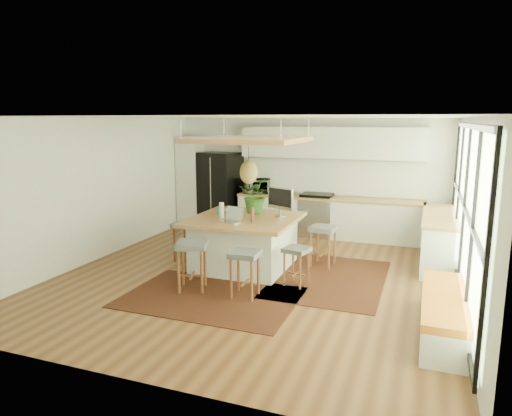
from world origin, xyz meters
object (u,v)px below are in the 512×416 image
at_px(stool_right_front, 296,264).
at_px(monitor, 280,202).
at_px(stool_left_side, 187,243).
at_px(island_plant, 256,199).
at_px(stool_near_right, 245,275).
at_px(stool_right_back, 323,247).
at_px(stool_near_left, 192,269).
at_px(microwave, 258,185).
at_px(laptop, 230,215).
at_px(fridge, 220,191).
at_px(island, 245,243).

bearing_deg(stool_right_front, monitor, 122.09).
distance_m(stool_left_side, island_plant, 1.57).
bearing_deg(stool_near_right, stool_right_back, 68.01).
height_order(stool_near_left, microwave, microwave).
height_order(stool_right_back, laptop, laptop).
relative_size(fridge, stool_left_side, 2.54).
relative_size(stool_right_front, stool_right_back, 0.85).
distance_m(fridge, stool_right_front, 4.47).
xyz_separation_m(stool_near_left, laptop, (0.25, 0.95, 0.70)).
bearing_deg(stool_right_front, stool_near_left, -152.15).
xyz_separation_m(stool_near_left, stool_left_side, (-0.85, 1.37, 0.00)).
bearing_deg(stool_near_left, fridge, 108.82).
bearing_deg(island, stool_near_right, -68.01).
height_order(island, monitor, monitor).
distance_m(stool_left_side, monitor, 1.98).
relative_size(monitor, island_plant, 0.85).
relative_size(island, monitor, 3.18).
bearing_deg(island, stool_near_left, -103.86).
bearing_deg(fridge, laptop, -50.21).
distance_m(stool_near_right, microwave, 4.39).
height_order(stool_near_left, stool_near_right, stool_near_left).
bearing_deg(stool_near_right, monitor, 89.03).
xyz_separation_m(stool_left_side, laptop, (1.10, -0.41, 0.70)).
relative_size(stool_near_left, monitor, 1.36).
xyz_separation_m(stool_right_front, laptop, (-1.23, 0.17, 0.70)).
height_order(fridge, microwave, fridge).
xyz_separation_m(stool_near_right, monitor, (0.03, 1.66, 0.83)).
distance_m(monitor, microwave, 2.79).
relative_size(stool_near_right, stool_right_back, 0.96).
bearing_deg(stool_right_back, stool_near_left, -130.38).
relative_size(stool_right_front, laptop, 1.67).
relative_size(stool_near_right, island_plant, 1.06).
distance_m(stool_near_right, laptop, 1.32).
xyz_separation_m(stool_right_front, microwave, (-1.91, 3.36, 0.78)).
distance_m(stool_right_back, island_plant, 1.53).
bearing_deg(island_plant, stool_left_side, -158.57).
xyz_separation_m(laptop, monitor, (0.66, 0.74, 0.14)).
relative_size(fridge, island, 1.01).
bearing_deg(island, monitor, 28.98).
bearing_deg(microwave, stool_right_back, -64.53).
relative_size(island, stool_right_front, 2.90).
bearing_deg(monitor, stool_right_front, -33.94).
distance_m(fridge, stool_near_right, 4.75).
xyz_separation_m(stool_right_front, stool_left_side, (-2.33, 0.58, 0.00)).
bearing_deg(island, island_plant, 84.45).
xyz_separation_m(stool_right_front, stool_right_back, (0.18, 1.17, 0.00)).
xyz_separation_m(stool_left_side, monitor, (1.76, 0.33, 0.83)).
xyz_separation_m(fridge, monitor, (2.32, -2.45, 0.26)).
bearing_deg(island_plant, microwave, 109.59).
xyz_separation_m(stool_near_right, microwave, (-1.31, 4.11, 0.78)).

